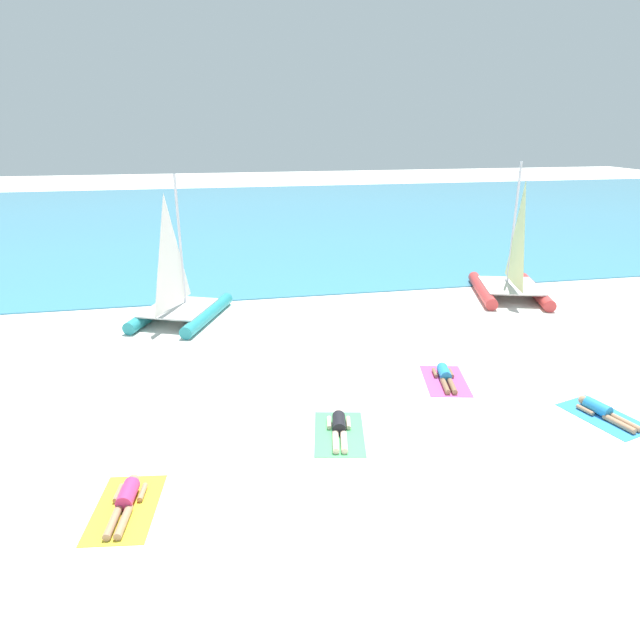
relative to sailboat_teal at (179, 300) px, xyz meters
name	(u,v)px	position (x,y,z in m)	size (l,w,h in m)	color
ground_plane	(294,306)	(4.17, 0.74, -0.74)	(120.00, 120.00, 0.00)	white
ocean_water	(250,217)	(4.17, 21.77, -0.71)	(120.00, 40.00, 0.05)	teal
sailboat_teal	(179,300)	(0.00, 0.00, 0.00)	(3.71, 4.45, 4.97)	teal
sailboat_red	(511,278)	(12.78, 0.18, 0.03)	(3.57, 4.54, 5.19)	#CC3838
towel_leftmost	(126,508)	(-0.60, -10.20, -0.73)	(1.10, 1.90, 0.01)	yellow
sunbather_leftmost	(126,500)	(-0.59, -10.13, -0.61)	(0.62, 1.57, 0.30)	#D83372
towel_center_left	(339,433)	(3.76, -8.49, -0.73)	(1.10, 1.90, 0.01)	#4CB266
sunbather_center_left	(339,427)	(3.78, -8.42, -0.61)	(0.71, 1.56, 0.30)	black
towel_center_right	(445,381)	(7.18, -6.45, -0.73)	(1.10, 1.90, 0.01)	#D84C99
sunbather_center_right	(445,375)	(7.19, -6.39, -0.61)	(0.73, 1.56, 0.30)	#268CCC
towel_rightmost	(604,417)	(10.08, -9.01, -0.73)	(1.10, 1.90, 0.01)	#338CD8
sunbather_rightmost	(602,411)	(10.06, -8.94, -0.61)	(0.79, 1.55, 0.30)	#268CCC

